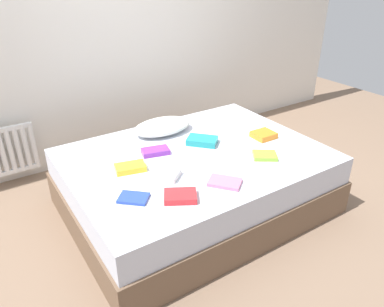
% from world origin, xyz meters
% --- Properties ---
extents(ground_plane, '(8.00, 8.00, 0.00)m').
position_xyz_m(ground_plane, '(0.00, 0.00, 0.00)').
color(ground_plane, '#7F6651').
extents(back_wall, '(6.00, 0.10, 2.80)m').
position_xyz_m(back_wall, '(0.00, 1.35, 1.40)').
color(back_wall, silver).
rests_on(back_wall, ground).
extents(bed, '(2.00, 1.50, 0.50)m').
position_xyz_m(bed, '(0.00, 0.00, 0.25)').
color(bed, brown).
rests_on(bed, ground).
extents(radiator, '(0.57, 0.04, 0.45)m').
position_xyz_m(radiator, '(-1.25, 1.20, 0.35)').
color(radiator, white).
rests_on(radiator, ground).
extents(pillow, '(0.53, 0.32, 0.12)m').
position_xyz_m(pillow, '(-0.02, 0.50, 0.56)').
color(pillow, white).
rests_on(pillow, bed).
extents(textbook_white, '(0.23, 0.23, 0.04)m').
position_xyz_m(textbook_white, '(-0.37, -0.18, 0.52)').
color(textbook_white, white).
rests_on(textbook_white, bed).
extents(textbook_orange, '(0.18, 0.17, 0.05)m').
position_xyz_m(textbook_orange, '(0.65, -0.07, 0.52)').
color(textbook_orange, orange).
rests_on(textbook_orange, bed).
extents(textbook_lime, '(0.23, 0.22, 0.03)m').
position_xyz_m(textbook_lime, '(0.42, -0.34, 0.51)').
color(textbook_lime, '#8CC638').
rests_on(textbook_lime, bed).
extents(textbook_blue, '(0.22, 0.22, 0.02)m').
position_xyz_m(textbook_blue, '(-0.68, -0.30, 0.51)').
color(textbook_blue, '#2847B7').
rests_on(textbook_blue, bed).
extents(textbook_teal, '(0.28, 0.29, 0.05)m').
position_xyz_m(textbook_teal, '(0.15, 0.12, 0.53)').
color(textbook_teal, teal).
rests_on(textbook_teal, bed).
extents(textbook_purple, '(0.24, 0.17, 0.04)m').
position_xyz_m(textbook_purple, '(-0.26, 0.18, 0.52)').
color(textbook_purple, purple).
rests_on(textbook_purple, bed).
extents(textbook_pink, '(0.25, 0.26, 0.02)m').
position_xyz_m(textbook_pink, '(-0.08, -0.47, 0.51)').
color(textbook_pink, pink).
rests_on(textbook_pink, bed).
extents(textbook_yellow, '(0.24, 0.18, 0.04)m').
position_xyz_m(textbook_yellow, '(-0.54, 0.04, 0.52)').
color(textbook_yellow, yellow).
rests_on(textbook_yellow, bed).
extents(textbook_red, '(0.25, 0.23, 0.04)m').
position_xyz_m(textbook_red, '(-0.42, -0.46, 0.52)').
color(textbook_red, red).
rests_on(textbook_red, bed).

